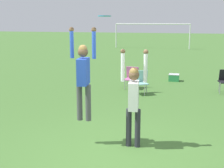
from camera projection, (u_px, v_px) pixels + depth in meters
The scene contains 8 objects.
ground_plane at pixel (111, 151), 6.47m from camera, with size 120.00×120.00×0.00m, color #477533.
person_jumping at pixel (83, 73), 6.56m from camera, with size 0.59×0.46×1.99m.
person_defending at pixel (134, 96), 6.52m from camera, with size 0.58×0.45×2.10m.
frisbee at pixel (104, 16), 6.11m from camera, with size 0.27×0.27×0.02m.
camping_chair_0 at pixel (140, 80), 11.44m from camera, with size 0.74×0.81×0.86m.
camping_chair_4 at pixel (132, 76), 12.41m from camera, with size 0.58×0.63×0.85m.
cooler_box at pixel (174, 78), 13.90m from camera, with size 0.46×0.41×0.31m.
soccer_goal at pixel (152, 29), 29.40m from camera, with size 7.10×0.10×2.35m.
Camera 1 is at (1.55, -5.85, 2.68)m, focal length 50.00 mm.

